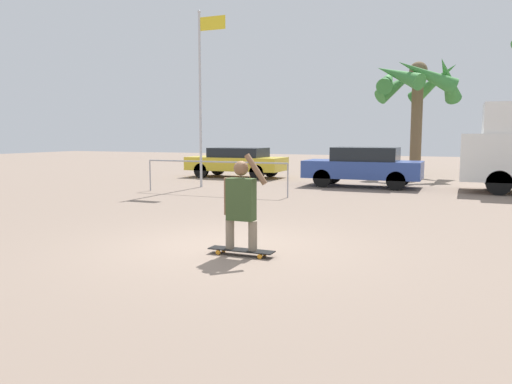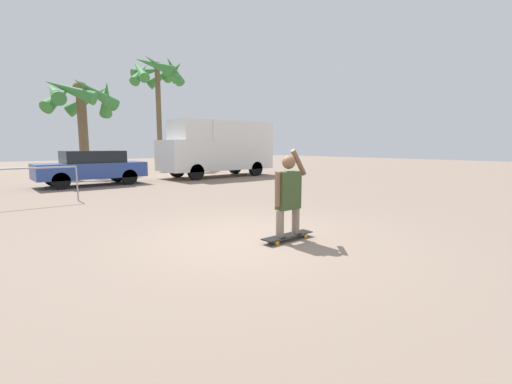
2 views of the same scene
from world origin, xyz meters
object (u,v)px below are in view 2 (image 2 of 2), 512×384
Objects in this scene: camper_van at (219,147)px; palm_tree_near_van at (157,75)px; skateboard at (288,236)px; palm_tree_center_background at (80,99)px; person_skateboarder at (288,191)px; parked_car_blue at (92,167)px.

camper_van is 10.25m from palm_tree_near_van.
skateboard is 0.20× the size of palm_tree_center_background.
person_skateboarder is at bearing -108.99° from palm_tree_near_van.
palm_tree_near_van is at bearing 71.01° from skateboard.
palm_tree_near_van reaches higher than parked_car_blue.
palm_tree_center_background is at bearing 78.96° from parked_car_blue.
palm_tree_center_background is (-5.34, 6.14, 2.68)m from camper_van.
palm_tree_near_van is at bearing 24.09° from palm_tree_center_background.
skateboard is 13.17m from camper_van.
parked_car_blue is 0.77× the size of palm_tree_center_background.
person_skateboarder is (-0.00, 0.00, 0.80)m from skateboard.
parked_car_blue is 7.20m from palm_tree_center_background.
camper_van is 8.56m from palm_tree_center_background.
palm_tree_near_van is (7.17, 8.84, 6.05)m from parked_car_blue.
palm_tree_near_van is at bearing 85.92° from camper_van.
parked_car_blue is at bearing -179.73° from camper_van.
person_skateboarder is at bearing -93.27° from palm_tree_center_background.
camper_van is 1.12× the size of palm_tree_center_background.
palm_tree_near_van is (6.97, 20.25, 5.94)m from person_skateboarder.
skateboard is 0.17× the size of camper_van.
palm_tree_near_van reaches higher than skateboard.
palm_tree_near_van reaches higher than person_skateboarder.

